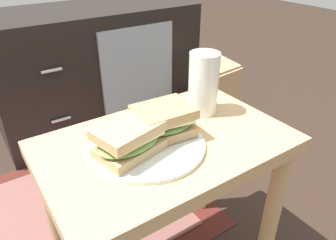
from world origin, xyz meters
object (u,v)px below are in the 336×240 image
object	(u,v)px
sandwich_front	(129,139)
paper_bag	(215,98)
beer_glass	(203,85)
tv_cabinet	(96,68)
plate	(147,145)
sandwich_back	(162,121)

from	to	relation	value
sandwich_front	paper_bag	distance (m)	0.98
sandwich_front	beer_glass	bearing A→B (deg)	15.66
tv_cabinet	plate	distance (m)	1.00
sandwich_front	paper_bag	world-z (taller)	sandwich_front
sandwich_front	beer_glass	world-z (taller)	beer_glass
tv_cabinet	paper_bag	bearing A→B (deg)	-43.29
sandwich_back	beer_glass	bearing A→B (deg)	17.59
plate	beer_glass	world-z (taller)	beer_glass
tv_cabinet	sandwich_front	bearing A→B (deg)	-107.85
sandwich_front	sandwich_back	size ratio (longest dim) A/B	1.11
sandwich_back	paper_bag	world-z (taller)	sandwich_back
plate	sandwich_back	bearing A→B (deg)	12.43
plate	sandwich_back	xyz separation A→B (m)	(0.05, 0.01, 0.04)
tv_cabinet	sandwich_back	distance (m)	0.99
sandwich_back	paper_bag	size ratio (longest dim) A/B	0.41
beer_glass	paper_bag	world-z (taller)	beer_glass
sandwich_front	sandwich_back	bearing A→B (deg)	12.43
tv_cabinet	plate	xyz separation A→B (m)	(-0.26, -0.95, 0.17)
sandwich_back	paper_bag	xyz separation A→B (m)	(0.65, 0.53, -0.33)
sandwich_back	sandwich_front	bearing A→B (deg)	-167.57
tv_cabinet	sandwich_front	size ratio (longest dim) A/B	5.98
sandwich_front	plate	bearing A→B (deg)	12.43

